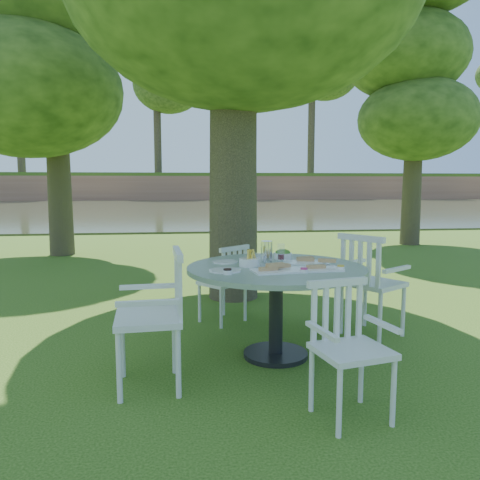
% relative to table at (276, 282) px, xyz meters
% --- Properties ---
extents(ground, '(140.00, 140.00, 0.00)m').
position_rel_table_xyz_m(ground, '(-0.12, 1.28, -0.66)').
color(ground, '#23430E').
rests_on(ground, ground).
extents(table, '(1.53, 1.53, 0.80)m').
position_rel_table_xyz_m(table, '(0.00, 0.00, 0.00)').
color(table, black).
rests_on(table, ground).
extents(chair_ne, '(0.68, 0.69, 1.01)m').
position_rel_table_xyz_m(chair_ne, '(0.98, 0.40, -0.07)').
color(chair_ne, silver).
rests_on(chair_ne, ground).
extents(chair_nw, '(0.58, 0.58, 0.84)m').
position_rel_table_xyz_m(chair_nw, '(-0.31, 1.04, -0.17)').
color(chair_nw, silver).
rests_on(chair_nw, ground).
extents(chair_sw, '(0.51, 0.55, 1.02)m').
position_rel_table_xyz_m(chair_sw, '(-0.95, -0.48, -0.07)').
color(chair_sw, silver).
rests_on(chair_sw, ground).
extents(chair_se, '(0.52, 0.50, 0.87)m').
position_rel_table_xyz_m(chair_se, '(0.24, -1.05, -0.15)').
color(chair_se, silver).
rests_on(chair_se, ground).
extents(tableware, '(1.11, 0.87, 0.20)m').
position_rel_table_xyz_m(tableware, '(-0.02, 0.04, 0.17)').
color(tableware, white).
rests_on(tableware, table).
extents(river, '(100.00, 28.00, 0.12)m').
position_rel_table_xyz_m(river, '(-0.12, 24.28, -0.66)').
color(river, '#2F331E').
rests_on(river, ground).
extents(far_bank, '(100.00, 18.00, 15.20)m').
position_rel_table_xyz_m(far_bank, '(0.15, 42.40, 6.58)').
color(far_bank, '#905943').
rests_on(far_bank, ground).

